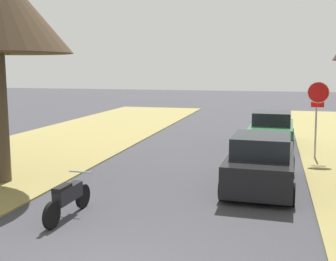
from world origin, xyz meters
name	(u,v)px	position (x,y,z in m)	size (l,w,h in m)	color
stop_sign_far	(318,103)	(4.12, 11.39, 2.16)	(0.82, 0.62, 2.93)	#9EA0A5
parked_sedan_black	(261,162)	(2.23, 7.02, 0.72)	(2.07, 4.46, 1.57)	black
parked_sedan_green	(272,130)	(2.45, 13.85, 0.72)	(2.07, 4.46, 1.57)	#28663D
parked_motorcycle	(68,198)	(-2.06, 3.17, 0.48)	(0.60, 2.05, 0.97)	black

